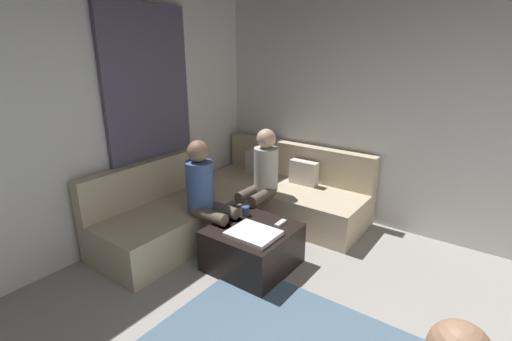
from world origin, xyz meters
TOP-DOWN VIEW (x-y plane):
  - wall_back at (0.00, 2.94)m, footprint 6.00×0.12m
  - wall_left at (-2.94, 0.00)m, footprint 0.12×6.00m
  - curtain_panel at (-2.84, 1.30)m, footprint 0.06×1.10m
  - sectional_couch at (-2.08, 1.88)m, footprint 2.10×2.55m
  - ottoman at (-1.40, 1.25)m, footprint 0.76×0.76m
  - folded_blanket at (-1.30, 1.13)m, footprint 0.44×0.36m
  - coffee_mug at (-1.62, 1.43)m, footprint 0.08×0.08m
  - game_remote at (-1.22, 1.47)m, footprint 0.05×0.15m
  - person_on_couch_back at (-1.78, 1.93)m, footprint 0.30×0.60m
  - person_on_couch_side at (-1.93, 1.20)m, footprint 0.60×0.30m

SIDE VIEW (x-z plane):
  - ottoman at x=-1.40m, z-range 0.00..0.42m
  - sectional_couch at x=-2.08m, z-range -0.15..0.72m
  - game_remote at x=-1.22m, z-range 0.42..0.44m
  - folded_blanket at x=-1.30m, z-range 0.42..0.46m
  - coffee_mug at x=-1.62m, z-range 0.42..0.52m
  - person_on_couch_back at x=-1.78m, z-range 0.06..1.26m
  - person_on_couch_side at x=-1.93m, z-range 0.06..1.26m
  - curtain_panel at x=-2.84m, z-range 0.00..2.50m
  - wall_back at x=0.00m, z-range 0.00..2.70m
  - wall_left at x=-2.94m, z-range 0.00..2.70m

